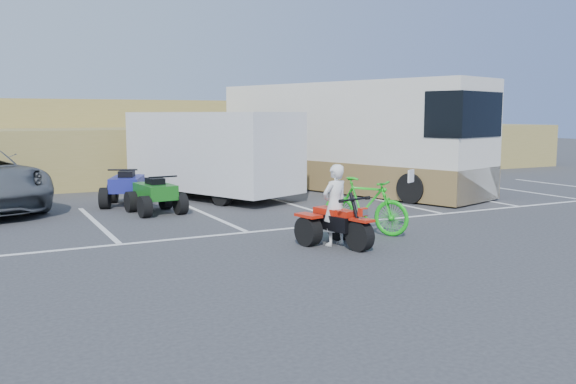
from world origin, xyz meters
name	(u,v)px	position (x,y,z in m)	size (l,w,h in m)	color
ground	(301,255)	(0.00, 0.00, 0.00)	(100.00, 100.00, 0.00)	#333336
parking_stripes	(254,217)	(0.87, 4.07, 0.00)	(28.00, 5.16, 0.01)	white
grass_embankment	(119,142)	(0.00, 15.48, 1.42)	(40.00, 8.50, 3.10)	olive
red_trike_atv	(340,246)	(1.02, 0.32, 0.00)	(1.14, 1.52, 0.99)	red
rider	(335,205)	(0.99, 0.47, 0.78)	(0.57, 0.38, 1.57)	white
green_dirt_bike	(365,206)	(2.17, 1.18, 0.59)	(0.56, 1.98, 1.19)	#14BF19
cargo_trailer	(212,152)	(1.20, 7.89, 1.39)	(4.16, 5.94, 2.57)	silver
rv_motorhome	(347,145)	(5.90, 7.79, 1.51)	(5.28, 9.94, 3.47)	silver
quad_atv_blue	(128,206)	(-1.45, 7.48, 0.00)	(1.24, 1.66, 1.08)	navy
quad_atv_green	(156,213)	(-1.09, 5.83, 0.00)	(1.16, 1.55, 1.02)	#166017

